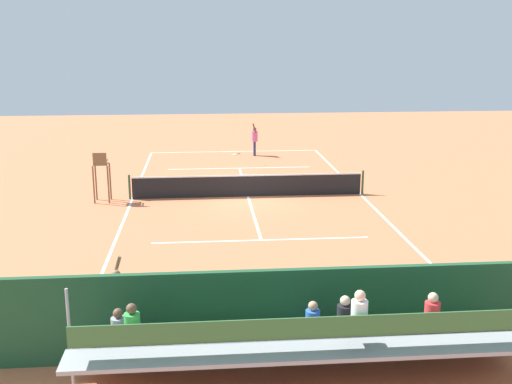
{
  "coord_description": "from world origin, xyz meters",
  "views": [
    {
      "loc": [
        1.98,
        26.37,
        6.83
      ],
      "look_at": [
        0.0,
        4.0,
        1.2
      ],
      "focal_mm": 43.79,
      "sensor_mm": 36.0,
      "label": 1
    }
  ],
  "objects_px": {
    "equipment_bag": "(328,333)",
    "bleacher_stand": "(304,345)",
    "courtside_bench": "(388,313)",
    "tennis_net": "(248,185)",
    "umpire_chair": "(101,171)",
    "tennis_ball_near": "(265,165)",
    "line_judge": "(117,297)",
    "tennis_racket": "(235,154)",
    "tennis_player": "(255,138)"
  },
  "relations": [
    {
      "from": "tennis_net",
      "to": "line_judge",
      "type": "relative_size",
      "value": 5.35
    },
    {
      "from": "tennis_ball_near",
      "to": "line_judge",
      "type": "distance_m",
      "value": 20.31
    },
    {
      "from": "tennis_racket",
      "to": "courtside_bench",
      "type": "bearing_deg",
      "value": 95.66
    },
    {
      "from": "tennis_ball_near",
      "to": "tennis_player",
      "type": "bearing_deg",
      "value": -83.98
    },
    {
      "from": "bleacher_stand",
      "to": "line_judge",
      "type": "height_order",
      "value": "bleacher_stand"
    },
    {
      "from": "courtside_bench",
      "to": "tennis_racket",
      "type": "bearing_deg",
      "value": -84.34
    },
    {
      "from": "tennis_net",
      "to": "courtside_bench",
      "type": "bearing_deg",
      "value": 99.77
    },
    {
      "from": "umpire_chair",
      "to": "tennis_player",
      "type": "xyz_separation_m",
      "value": [
        -7.32,
        -9.94,
        -0.3
      ]
    },
    {
      "from": "bleacher_stand",
      "to": "umpire_chair",
      "type": "height_order",
      "value": "bleacher_stand"
    },
    {
      "from": "bleacher_stand",
      "to": "tennis_ball_near",
      "type": "height_order",
      "value": "bleacher_stand"
    },
    {
      "from": "tennis_net",
      "to": "tennis_ball_near",
      "type": "height_order",
      "value": "tennis_net"
    },
    {
      "from": "umpire_chair",
      "to": "tennis_player",
      "type": "distance_m",
      "value": 12.34
    },
    {
      "from": "tennis_racket",
      "to": "line_judge",
      "type": "relative_size",
      "value": 0.29
    },
    {
      "from": "tennis_net",
      "to": "equipment_bag",
      "type": "xyz_separation_m",
      "value": [
        -0.84,
        13.4,
        -0.32
      ]
    },
    {
      "from": "umpire_chair",
      "to": "line_judge",
      "type": "bearing_deg",
      "value": 100.04
    },
    {
      "from": "equipment_bag",
      "to": "tennis_player",
      "type": "height_order",
      "value": "tennis_player"
    },
    {
      "from": "equipment_bag",
      "to": "bleacher_stand",
      "type": "bearing_deg",
      "value": 65.43
    },
    {
      "from": "umpire_chair",
      "to": "tennis_ball_near",
      "type": "bearing_deg",
      "value": -137.27
    },
    {
      "from": "tennis_racket",
      "to": "tennis_ball_near",
      "type": "bearing_deg",
      "value": 113.61
    },
    {
      "from": "tennis_net",
      "to": "tennis_ball_near",
      "type": "bearing_deg",
      "value": -101.99
    },
    {
      "from": "bleacher_stand",
      "to": "courtside_bench",
      "type": "height_order",
      "value": "bleacher_stand"
    },
    {
      "from": "tennis_player",
      "to": "line_judge",
      "type": "relative_size",
      "value": 1.0
    },
    {
      "from": "tennis_net",
      "to": "equipment_bag",
      "type": "distance_m",
      "value": 13.43
    },
    {
      "from": "umpire_chair",
      "to": "tennis_ball_near",
      "type": "height_order",
      "value": "umpire_chair"
    },
    {
      "from": "tennis_net",
      "to": "umpire_chair",
      "type": "distance_m",
      "value": 6.26
    },
    {
      "from": "tennis_player",
      "to": "line_judge",
      "type": "bearing_deg",
      "value": 77.2
    },
    {
      "from": "umpire_chair",
      "to": "tennis_ball_near",
      "type": "xyz_separation_m",
      "value": [
        -7.62,
        -7.04,
        -1.28
      ]
    },
    {
      "from": "bleacher_stand",
      "to": "tennis_player",
      "type": "xyz_separation_m",
      "value": [
        -1.17,
        -24.93,
        0.09
      ]
    },
    {
      "from": "tennis_player",
      "to": "line_judge",
      "type": "xyz_separation_m",
      "value": [
        5.1,
        22.45,
        0.0
      ]
    },
    {
      "from": "courtside_bench",
      "to": "equipment_bag",
      "type": "height_order",
      "value": "courtside_bench"
    },
    {
      "from": "line_judge",
      "to": "equipment_bag",
      "type": "bearing_deg",
      "value": 173.55
    },
    {
      "from": "tennis_net",
      "to": "tennis_ball_near",
      "type": "distance_m",
      "value": 6.86
    },
    {
      "from": "courtside_bench",
      "to": "tennis_net",
      "type": "bearing_deg",
      "value": -80.23
    },
    {
      "from": "tennis_racket",
      "to": "tennis_ball_near",
      "type": "relative_size",
      "value": 8.58
    },
    {
      "from": "bleacher_stand",
      "to": "tennis_racket",
      "type": "distance_m",
      "value": 25.35
    },
    {
      "from": "tennis_ball_near",
      "to": "line_judge",
      "type": "bearing_deg",
      "value": 74.54
    },
    {
      "from": "courtside_bench",
      "to": "umpire_chair",
      "type": "bearing_deg",
      "value": -56.72
    },
    {
      "from": "tennis_net",
      "to": "equipment_bag",
      "type": "bearing_deg",
      "value": 93.57
    },
    {
      "from": "umpire_chair",
      "to": "tennis_racket",
      "type": "height_order",
      "value": "umpire_chair"
    },
    {
      "from": "equipment_bag",
      "to": "line_judge",
      "type": "distance_m",
      "value": 4.92
    },
    {
      "from": "courtside_bench",
      "to": "line_judge",
      "type": "bearing_deg",
      "value": -3.8
    },
    {
      "from": "tennis_player",
      "to": "tennis_ball_near",
      "type": "distance_m",
      "value": 3.07
    },
    {
      "from": "tennis_net",
      "to": "tennis_racket",
      "type": "relative_size",
      "value": 18.2
    },
    {
      "from": "line_judge",
      "to": "tennis_ball_near",
      "type": "bearing_deg",
      "value": -105.46
    },
    {
      "from": "bleacher_stand",
      "to": "courtside_bench",
      "type": "relative_size",
      "value": 5.03
    },
    {
      "from": "courtside_bench",
      "to": "line_judge",
      "type": "xyz_separation_m",
      "value": [
        6.27,
        -0.42,
        0.46
      ]
    },
    {
      "from": "umpire_chair",
      "to": "courtside_bench",
      "type": "xyz_separation_m",
      "value": [
        -8.49,
        12.93,
        -0.76
      ]
    },
    {
      "from": "courtside_bench",
      "to": "tennis_player",
      "type": "height_order",
      "value": "tennis_player"
    },
    {
      "from": "tennis_net",
      "to": "courtside_bench",
      "type": "distance_m",
      "value": 13.47
    },
    {
      "from": "tennis_racket",
      "to": "tennis_ball_near",
      "type": "xyz_separation_m",
      "value": [
        -1.44,
        3.3,
        0.02
      ]
    }
  ]
}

